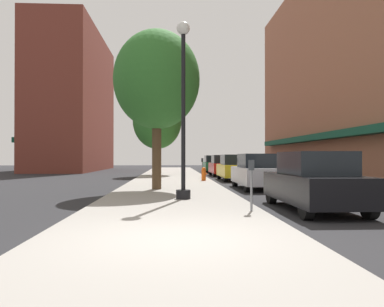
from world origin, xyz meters
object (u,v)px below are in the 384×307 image
(car_black, at_px, (314,182))
(car_green, at_px, (213,164))
(tree_near, at_px, (157,80))
(tree_mid, at_px, (157,121))
(car_silver, at_px, (257,172))
(car_yellow, at_px, (234,168))
(parking_meter_near, at_px, (251,179))
(lamppost, at_px, (183,106))
(parking_meter_far, at_px, (202,165))
(car_red, at_px, (222,166))
(fire_hydrant, at_px, (204,174))

(car_black, relative_size, car_green, 1.00)
(tree_near, xyz_separation_m, car_black, (4.65, -5.99, -4.03))
(tree_mid, height_order, car_silver, tree_mid)
(tree_near, height_order, car_green, tree_near)
(car_silver, relative_size, car_yellow, 1.00)
(parking_meter_near, xyz_separation_m, car_silver, (1.95, 7.98, -0.14))
(lamppost, relative_size, parking_meter_near, 4.50)
(parking_meter_far, xyz_separation_m, car_green, (1.95, 11.25, -0.14))
(parking_meter_near, distance_m, car_red, 20.52)
(tree_near, bearing_deg, tree_mid, 92.13)
(lamppost, distance_m, parking_meter_far, 13.29)
(car_green, bearing_deg, lamppost, -97.05)
(parking_meter_far, distance_m, car_green, 11.42)
(lamppost, distance_m, fire_hydrant, 10.14)
(lamppost, height_order, car_black, lamppost)
(lamppost, height_order, car_silver, lamppost)
(lamppost, distance_m, car_green, 24.62)
(parking_meter_near, height_order, car_silver, car_silver)
(parking_meter_near, height_order, car_red, car_red)
(tree_near, height_order, car_red, tree_near)
(car_black, relative_size, car_red, 1.00)
(tree_mid, distance_m, car_green, 9.12)
(fire_hydrant, xyz_separation_m, parking_meter_far, (0.18, 3.33, 0.43))
(tree_near, bearing_deg, parking_meter_far, 73.46)
(car_silver, bearing_deg, parking_meter_near, -104.83)
(parking_meter_far, relative_size, car_black, 0.30)
(car_red, bearing_deg, car_silver, -91.47)
(lamppost, bearing_deg, car_green, 81.52)
(tree_mid, bearing_deg, car_red, -1.29)
(parking_meter_far, height_order, car_black, car_black)
(car_silver, relative_size, car_red, 1.00)
(tree_near, bearing_deg, car_silver, 14.00)
(lamppost, xyz_separation_m, tree_near, (-1.04, 3.89, 1.64))
(parking_meter_far, bearing_deg, car_yellow, -34.93)
(lamppost, bearing_deg, fire_hydrant, 81.26)
(tree_near, distance_m, car_yellow, 9.89)
(lamppost, height_order, tree_near, tree_near)
(car_green, bearing_deg, car_yellow, -88.57)
(parking_meter_far, distance_m, car_red, 4.91)
(parking_meter_far, relative_size, tree_near, 0.19)
(fire_hydrant, bearing_deg, car_silver, -65.23)
(parking_meter_near, bearing_deg, tree_mid, 98.89)
(car_yellow, bearing_deg, parking_meter_near, -96.77)
(car_silver, relative_size, car_green, 1.00)
(fire_hydrant, xyz_separation_m, car_red, (2.13, 7.83, 0.29))
(lamppost, bearing_deg, parking_meter_far, 82.69)
(parking_meter_near, bearing_deg, car_red, 84.55)
(lamppost, height_order, parking_meter_near, lamppost)
(parking_meter_near, bearing_deg, car_green, 85.89)
(car_green, bearing_deg, tree_mid, -126.49)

